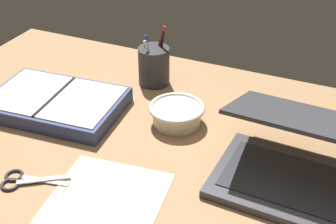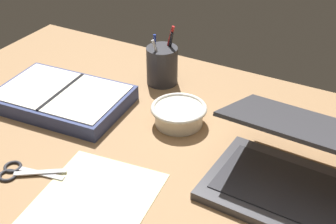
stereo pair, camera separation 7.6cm
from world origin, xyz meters
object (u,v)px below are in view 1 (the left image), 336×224
planner (56,103)px  bowl (177,113)px  pen_cup (154,65)px  scissors (21,180)px  laptop (305,163)px

planner → bowl: bearing=8.5°
bowl → pen_cup: (-13.50, 15.80, 2.64)cm
bowl → planner: 30.78cm
bowl → pen_cup: bearing=130.5°
planner → scissors: bearing=-74.8°
bowl → planner: bearing=-167.0°
laptop → bowl: 33.22cm
pen_cup → scissors: 49.17cm
bowl → planner: bowl is taller
pen_cup → planner: size_ratio=0.48×
bowl → pen_cup: pen_cup is taller
bowl → scissors: size_ratio=0.97×
laptop → scissors: size_ratio=2.51×
pen_cup → scissors: size_ratio=1.17×
pen_cup → planner: bearing=-125.9°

